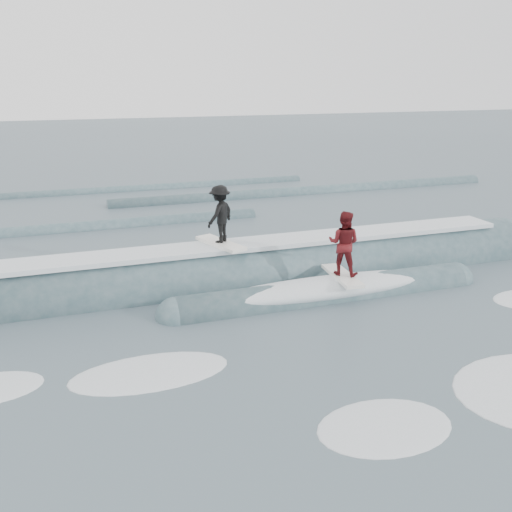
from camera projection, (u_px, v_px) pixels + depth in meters
name	position (u px, v px, depth m)	size (l,w,h in m)	color
ground	(326.00, 362.00, 12.95)	(160.00, 160.00, 0.00)	#3B4B56
breaking_wave	(257.00, 281.00, 17.97)	(22.15, 3.96, 2.35)	#344F57
surfer_black	(220.00, 216.00, 17.28)	(1.28, 2.07, 1.86)	white
surfer_red	(344.00, 246.00, 16.45)	(1.16, 2.04, 1.99)	white
whitewater	(416.00, 382.00, 12.12)	(16.56, 6.44, 0.10)	white
far_swells	(177.00, 204.00, 28.90)	(37.75, 8.65, 0.80)	#344F57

